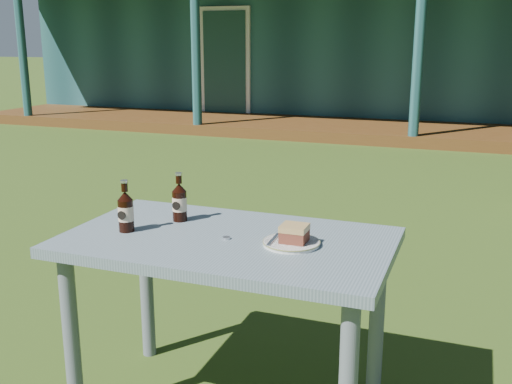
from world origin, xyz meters
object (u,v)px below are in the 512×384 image
at_px(cake_slice, 294,233).
at_px(cola_bottle_far, 126,211).
at_px(plate, 291,243).
at_px(cafe_table, 228,263).
at_px(cola_bottle_near, 179,202).

xyz_separation_m(cake_slice, cola_bottle_far, (-0.64, -0.07, 0.03)).
xyz_separation_m(plate, cake_slice, (0.01, -0.00, 0.04)).
xyz_separation_m(cafe_table, cola_bottle_near, (-0.26, 0.12, 0.18)).
bearing_deg(cola_bottle_far, cola_bottle_near, 56.88).
bearing_deg(cola_bottle_far, plate, 6.14).
bearing_deg(plate, cola_bottle_far, -173.86).
height_order(cake_slice, cola_bottle_near, cola_bottle_near).
relative_size(plate, cola_bottle_far, 1.03).
height_order(plate, cola_bottle_far, cola_bottle_far).
distance_m(cola_bottle_near, cola_bottle_far, 0.23).
height_order(cafe_table, cake_slice, cake_slice).
bearing_deg(cola_bottle_near, cafe_table, -25.55).
relative_size(plate, cola_bottle_near, 1.04).
bearing_deg(cake_slice, cola_bottle_far, -174.08).
distance_m(cafe_table, plate, 0.27).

